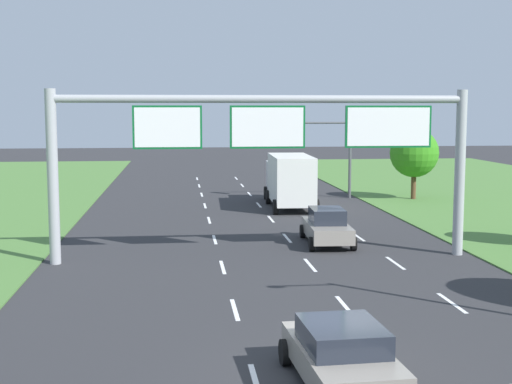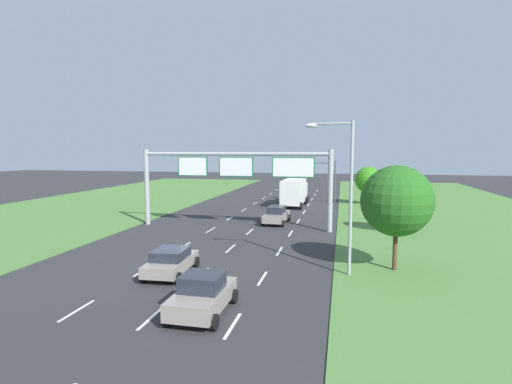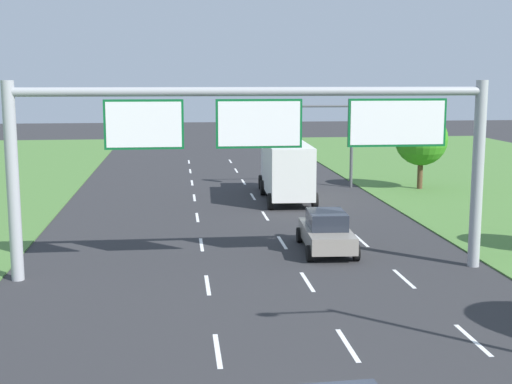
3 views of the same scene
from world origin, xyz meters
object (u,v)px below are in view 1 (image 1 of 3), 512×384
at_px(car_lead_silver, 327,226).
at_px(car_near_red, 342,354).
at_px(traffic_light_mast, 323,143).
at_px(roadside_tree_far, 414,153).
at_px(sign_gantry, 270,140).
at_px(box_truck, 289,179).

bearing_deg(car_lead_silver, car_near_red, -97.92).
relative_size(traffic_light_mast, roadside_tree_far, 1.15).
xyz_separation_m(car_near_red, sign_gantry, (0.18, 13.78, 4.19)).
bearing_deg(car_lead_silver, traffic_light_mast, 82.07).
height_order(box_truck, traffic_light_mast, traffic_light_mast).
distance_m(sign_gantry, traffic_light_mast, 20.46).
xyz_separation_m(car_lead_silver, box_truck, (0.23, 12.58, 0.97)).
bearing_deg(traffic_light_mast, box_truck, -126.90).
distance_m(box_truck, traffic_light_mast, 5.32).
bearing_deg(box_truck, roadside_tree_far, 18.14).
height_order(car_near_red, roadside_tree_far, roadside_tree_far).
height_order(car_near_red, box_truck, box_truck).
distance_m(car_lead_silver, traffic_light_mast, 17.07).
bearing_deg(car_lead_silver, box_truck, 91.89).
relative_size(car_near_red, traffic_light_mast, 0.76).
bearing_deg(sign_gantry, car_lead_silver, 44.48).
xyz_separation_m(sign_gantry, roadside_tree_far, (12.29, 18.17, -1.76)).
bearing_deg(sign_gantry, box_truck, 78.16).
distance_m(box_truck, roadside_tree_far, 9.50).
xyz_separation_m(car_lead_silver, sign_gantry, (-3.03, -2.98, 4.14)).
xyz_separation_m(box_truck, traffic_light_mast, (2.94, 3.91, 2.08)).
xyz_separation_m(car_near_red, car_lead_silver, (3.21, 16.76, 0.05)).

